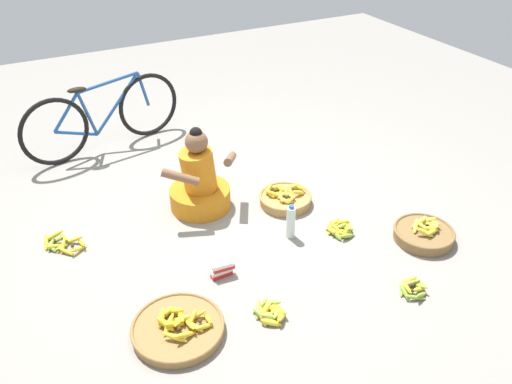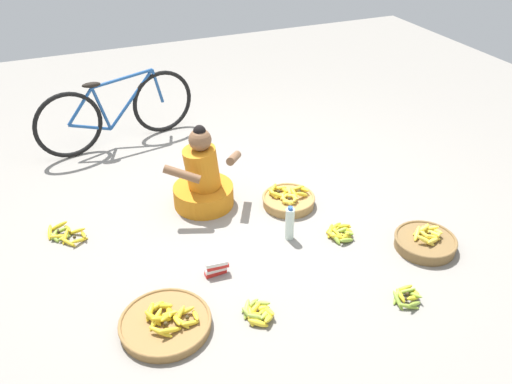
% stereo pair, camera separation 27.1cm
% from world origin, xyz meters
% --- Properties ---
extents(ground_plane, '(10.00, 10.00, 0.00)m').
position_xyz_m(ground_plane, '(0.00, 0.00, 0.00)').
color(ground_plane, gray).
extents(vendor_woman_front, '(0.74, 0.52, 0.76)m').
position_xyz_m(vendor_woman_front, '(-0.28, 0.30, 0.24)').
color(vendor_woman_front, orange).
rests_on(vendor_woman_front, ground).
extents(bicycle_leaning, '(1.68, 0.40, 0.73)m').
position_xyz_m(bicycle_leaning, '(-0.74, 1.74, 0.36)').
color(bicycle_leaning, black).
rests_on(bicycle_leaning, ground).
extents(banana_basket_back_left, '(0.46, 0.46, 0.16)m').
position_xyz_m(banana_basket_back_left, '(0.39, 0.00, 0.05)').
color(banana_basket_back_left, '#A87F47').
rests_on(banana_basket_back_left, ground).
extents(banana_basket_front_left, '(0.60, 0.60, 0.14)m').
position_xyz_m(banana_basket_front_left, '(-0.95, -0.97, 0.04)').
color(banana_basket_front_left, olive).
rests_on(banana_basket_front_left, ground).
extents(banana_basket_back_right, '(0.48, 0.48, 0.17)m').
position_xyz_m(banana_basket_back_right, '(1.12, -0.94, 0.06)').
color(banana_basket_back_right, brown).
rests_on(banana_basket_back_right, ground).
extents(loose_bananas_front_right, '(0.22, 0.23, 0.09)m').
position_xyz_m(loose_bananas_front_right, '(0.64, -1.36, 0.03)').
color(loose_bananas_front_right, yellow).
rests_on(loose_bananas_front_right, ground).
extents(loose_bananas_mid_left, '(0.23, 0.28, 0.10)m').
position_xyz_m(loose_bananas_mid_left, '(-0.36, -1.10, 0.03)').
color(loose_bananas_mid_left, yellow).
rests_on(loose_bananas_mid_left, ground).
extents(loose_bananas_front_center, '(0.25, 0.25, 0.10)m').
position_xyz_m(loose_bananas_front_center, '(0.59, -0.56, 0.03)').
color(loose_bananas_front_center, gold).
rests_on(loose_bananas_front_center, ground).
extents(loose_bananas_mid_right, '(0.31, 0.33, 0.09)m').
position_xyz_m(loose_bananas_mid_right, '(-1.46, 0.28, 0.03)').
color(loose_bananas_mid_right, '#8CAD38').
rests_on(loose_bananas_mid_right, ground).
extents(water_bottle, '(0.07, 0.07, 0.30)m').
position_xyz_m(water_bottle, '(0.19, -0.43, 0.14)').
color(water_bottle, silver).
rests_on(water_bottle, ground).
extents(packet_carton_stack, '(0.18, 0.07, 0.12)m').
position_xyz_m(packet_carton_stack, '(-0.48, -0.61, 0.06)').
color(packet_carton_stack, red).
rests_on(packet_carton_stack, ground).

